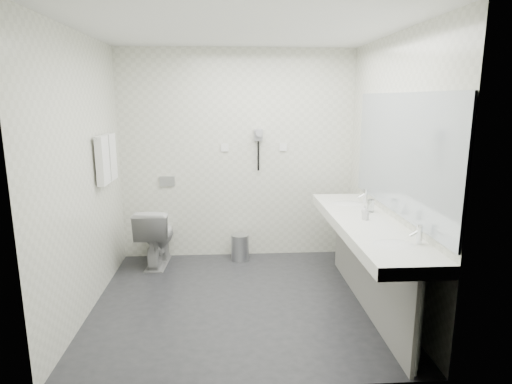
{
  "coord_description": "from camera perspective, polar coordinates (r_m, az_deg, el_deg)",
  "views": [
    {
      "loc": [
        -0.11,
        -3.87,
        1.93
      ],
      "look_at": [
        0.15,
        0.15,
        1.05
      ],
      "focal_mm": 30.28,
      "sensor_mm": 36.0,
      "label": 1
    }
  ],
  "objects": [
    {
      "name": "floor",
      "position": [
        4.32,
        -1.92,
        -14.2
      ],
      "size": [
        2.8,
        2.8,
        0.0
      ],
      "primitive_type": "plane",
      "color": "#26262B",
      "rests_on": "ground"
    },
    {
      "name": "ceiling",
      "position": [
        3.91,
        -2.19,
        20.71
      ],
      "size": [
        2.8,
        2.8,
        0.0
      ],
      "primitive_type": "plane",
      "rotation": [
        3.14,
        0.0,
        0.0
      ],
      "color": "white",
      "rests_on": "wall_back"
    },
    {
      "name": "wall_back",
      "position": [
        5.21,
        -2.47,
        4.81
      ],
      "size": [
        2.8,
        0.0,
        2.8
      ],
      "primitive_type": "plane",
      "rotation": [
        1.57,
        0.0,
        0.0
      ],
      "color": "silver",
      "rests_on": "floor"
    },
    {
      "name": "wall_front",
      "position": [
        2.66,
        -1.22,
        -2.46
      ],
      "size": [
        2.8,
        0.0,
        2.8
      ],
      "primitive_type": "plane",
      "rotation": [
        -1.57,
        0.0,
        0.0
      ],
      "color": "silver",
      "rests_on": "floor"
    },
    {
      "name": "wall_left",
      "position": [
        4.13,
        -21.85,
        1.97
      ],
      "size": [
        0.0,
        2.6,
        2.6
      ],
      "primitive_type": "plane",
      "rotation": [
        1.57,
        0.0,
        1.57
      ],
      "color": "silver",
      "rests_on": "floor"
    },
    {
      "name": "wall_right",
      "position": [
        4.21,
        17.41,
        2.46
      ],
      "size": [
        0.0,
        2.6,
        2.6
      ],
      "primitive_type": "plane",
      "rotation": [
        1.57,
        0.0,
        -1.57
      ],
      "color": "silver",
      "rests_on": "floor"
    },
    {
      "name": "vanity_counter",
      "position": [
        4.03,
        14.35,
        -4.34
      ],
      "size": [
        0.55,
        2.2,
        0.1
      ],
      "primitive_type": "cube",
      "color": "white",
      "rests_on": "floor"
    },
    {
      "name": "vanity_panel",
      "position": [
        4.18,
        14.36,
        -9.93
      ],
      "size": [
        0.03,
        2.15,
        0.75
      ],
      "primitive_type": "cube",
      "color": "gray",
      "rests_on": "floor"
    },
    {
      "name": "vanity_post_near",
      "position": [
        3.31,
        20.6,
        -16.5
      ],
      "size": [
        0.06,
        0.06,
        0.75
      ],
      "primitive_type": "cylinder",
      "color": "silver",
      "rests_on": "floor"
    },
    {
      "name": "vanity_post_far",
      "position": [
        5.12,
        11.13,
        -5.59
      ],
      "size": [
        0.06,
        0.06,
        0.75
      ],
      "primitive_type": "cylinder",
      "color": "silver",
      "rests_on": "floor"
    },
    {
      "name": "mirror",
      "position": [
        3.99,
        18.41,
        4.8
      ],
      "size": [
        0.02,
        2.2,
        1.05
      ],
      "primitive_type": "cube",
      "color": "#B2BCC6",
      "rests_on": "wall_right"
    },
    {
      "name": "basin_near",
      "position": [
        3.44,
        17.7,
        -6.83
      ],
      "size": [
        0.4,
        0.31,
        0.05
      ],
      "primitive_type": "ellipsoid",
      "color": "white",
      "rests_on": "vanity_counter"
    },
    {
      "name": "basin_far",
      "position": [
        4.62,
        11.92,
        -1.65
      ],
      "size": [
        0.4,
        0.31,
        0.05
      ],
      "primitive_type": "ellipsoid",
      "color": "white",
      "rests_on": "vanity_counter"
    },
    {
      "name": "faucet_near",
      "position": [
        3.49,
        20.79,
        -5.24
      ],
      "size": [
        0.04,
        0.04,
        0.15
      ],
      "primitive_type": "cylinder",
      "color": "silver",
      "rests_on": "vanity_counter"
    },
    {
      "name": "faucet_far",
      "position": [
        4.66,
        14.28,
        -0.52
      ],
      "size": [
        0.04,
        0.04,
        0.15
      ],
      "primitive_type": "cylinder",
      "color": "silver",
      "rests_on": "vanity_counter"
    },
    {
      "name": "soap_bottle_a",
      "position": [
        4.02,
        14.28,
        -2.83
      ],
      "size": [
        0.07,
        0.07,
        0.11
      ],
      "primitive_type": "imported",
      "rotation": [
        0.0,
        0.0,
        0.74
      ],
      "color": "white",
      "rests_on": "vanity_counter"
    },
    {
      "name": "soap_bottle_b",
      "position": [
        4.22,
        14.19,
        -2.27
      ],
      "size": [
        0.09,
        0.09,
        0.09
      ],
      "primitive_type": "imported",
      "rotation": [
        0.0,
        0.0,
        -0.34
      ],
      "color": "white",
      "rests_on": "vanity_counter"
    },
    {
      "name": "glass_left",
      "position": [
        4.32,
        14.92,
        -1.77
      ],
      "size": [
        0.08,
        0.08,
        0.12
      ],
      "primitive_type": "cylinder",
      "rotation": [
        0.0,
        0.0,
        0.35
      ],
      "color": "silver",
      "rests_on": "vanity_counter"
    },
    {
      "name": "toilet",
      "position": [
        5.21,
        -13.04,
        -5.69
      ],
      "size": [
        0.43,
        0.71,
        0.69
      ],
      "primitive_type": "imported",
      "rotation": [
        0.0,
        0.0,
        3.08
      ],
      "color": "white",
      "rests_on": "floor"
    },
    {
      "name": "flush_plate",
      "position": [
        5.3,
        -11.67,
        1.4
      ],
      "size": [
        0.18,
        0.02,
        0.12
      ],
      "primitive_type": "cube",
      "color": "#B2B5BA",
      "rests_on": "wall_back"
    },
    {
      "name": "pedal_bin",
      "position": [
        5.28,
        -2.13,
        -7.37
      ],
      "size": [
        0.27,
        0.27,
        0.3
      ],
      "primitive_type": "cylinder",
      "rotation": [
        0.0,
        0.0,
        0.29
      ],
      "color": "#B2B5BA",
      "rests_on": "floor"
    },
    {
      "name": "bin_lid",
      "position": [
        5.23,
        -2.14,
        -5.73
      ],
      "size": [
        0.22,
        0.22,
        0.02
      ],
      "primitive_type": "cylinder",
      "color": "#B2B5BA",
      "rests_on": "pedal_bin"
    },
    {
      "name": "towel_rail",
      "position": [
        4.6,
        -19.46,
        6.9
      ],
      "size": [
        0.02,
        0.62,
        0.02
      ],
      "primitive_type": "cylinder",
      "rotation": [
        1.57,
        0.0,
        0.0
      ],
      "color": "silver",
      "rests_on": "wall_left"
    },
    {
      "name": "towel_near",
      "position": [
        4.49,
        -19.61,
        3.94
      ],
      "size": [
        0.07,
        0.24,
        0.48
      ],
      "primitive_type": "cube",
      "color": "white",
      "rests_on": "towel_rail"
    },
    {
      "name": "towel_far",
      "position": [
        4.76,
        -18.71,
        4.43
      ],
      "size": [
        0.07,
        0.24,
        0.48
      ],
      "primitive_type": "cube",
      "color": "white",
      "rests_on": "towel_rail"
    },
    {
      "name": "dryer_cradle",
      "position": [
        5.17,
        0.31,
        7.55
      ],
      "size": [
        0.1,
        0.04,
        0.14
      ],
      "primitive_type": "cube",
      "color": "#9A9B9F",
      "rests_on": "wall_back"
    },
    {
      "name": "dryer_barrel",
      "position": [
        5.1,
        0.37,
        7.82
      ],
      "size": [
        0.08,
        0.14,
        0.08
      ],
      "primitive_type": "cylinder",
      "rotation": [
        1.57,
        0.0,
        0.0
      ],
      "color": "#9A9B9F",
      "rests_on": "dryer_cradle"
    },
    {
      "name": "dryer_cord",
      "position": [
        5.18,
        0.32,
        4.78
      ],
      "size": [
        0.02,
        0.02,
        0.35
      ],
      "primitive_type": "cylinder",
      "color": "black",
      "rests_on": "dryer_cradle"
    },
    {
      "name": "switch_plate_a",
      "position": [
        5.19,
        -4.14,
        5.87
      ],
      "size": [
        0.09,
        0.02,
        0.09
      ],
      "primitive_type": "cube",
      "color": "white",
      "rests_on": "wall_back"
    },
    {
      "name": "switch_plate_b",
      "position": [
        5.23,
        3.59,
        5.93
      ],
      "size": [
        0.09,
        0.02,
        0.09
      ],
      "primitive_type": "cube",
      "color": "white",
      "rests_on": "wall_back"
    }
  ]
}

